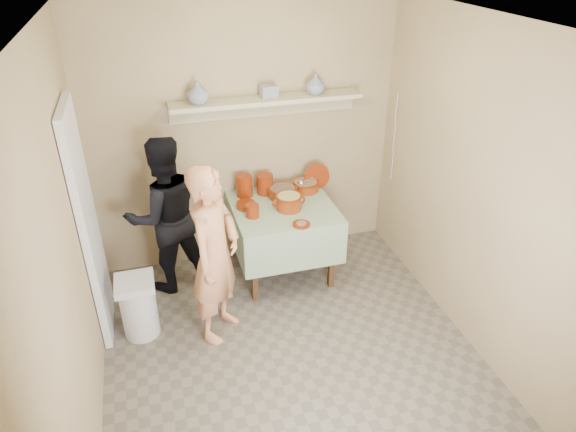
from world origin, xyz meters
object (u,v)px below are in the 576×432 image
object	(u,v)px
person_cook	(215,255)
person_helper	(165,215)
serving_table	(283,216)
cazuela_rice	(289,201)
trash_bin	(139,307)

from	to	relation	value
person_cook	person_helper	xyz separation A→B (m)	(-0.34, 0.81, -0.02)
serving_table	cazuela_rice	bearing A→B (deg)	-66.27
person_cook	trash_bin	bearing A→B (deg)	112.83
trash_bin	person_cook	bearing A→B (deg)	-12.89
person_cook	trash_bin	world-z (taller)	person_cook
serving_table	trash_bin	bearing A→B (deg)	-158.77
serving_table	cazuela_rice	distance (m)	0.22
person_cook	cazuela_rice	distance (m)	1.02
cazuela_rice	person_helper	bearing A→B (deg)	170.94
person_helper	trash_bin	world-z (taller)	person_helper
person_cook	person_helper	world-z (taller)	person_cook
person_cook	cazuela_rice	bearing A→B (deg)	-16.29
person_helper	cazuela_rice	bearing A→B (deg)	157.91
person_cook	cazuela_rice	size ratio (longest dim) A/B	4.76
person_cook	serving_table	xyz separation A→B (m)	(0.76, 0.71, -0.14)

